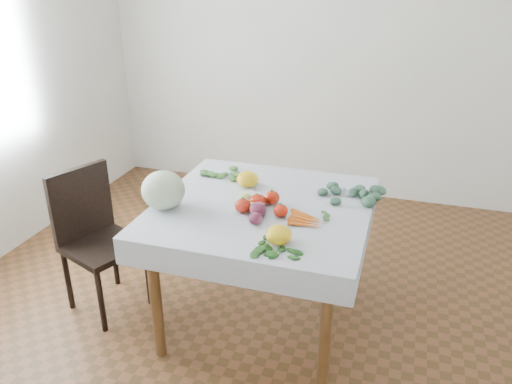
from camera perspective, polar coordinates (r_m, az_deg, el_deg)
ground at (r=3.06m, az=0.70°, el=-14.28°), size 4.00×4.00×0.00m
back_wall at (r=4.39m, az=8.70°, el=16.63°), size 4.00×0.04×2.70m
table at (r=2.71m, az=0.77°, el=-3.36°), size 1.00×1.00×0.75m
tablecloth at (r=2.66m, az=0.78°, el=-1.47°), size 1.12×1.12×0.01m
chair at (r=3.09m, az=-18.03°, el=-4.21°), size 0.51×0.51×0.86m
cabbage at (r=2.62m, az=-10.56°, el=0.22°), size 0.29×0.29×0.20m
tomato_a at (r=2.65m, az=1.81°, el=-0.65°), size 0.09×0.09×0.07m
tomato_b at (r=2.60m, az=0.18°, el=-1.09°), size 0.10×0.10×0.08m
tomato_c at (r=2.52m, az=2.84°, el=-2.14°), size 0.09×0.09×0.06m
tomato_d at (r=2.56m, az=-1.51°, el=-1.56°), size 0.10×0.10×0.07m
heirloom_back at (r=2.86m, az=-0.96°, el=1.48°), size 0.15×0.15×0.09m
heirloom_front at (r=2.27m, az=2.63°, el=-4.92°), size 0.15×0.15×0.09m
onion_a at (r=2.52m, az=0.22°, el=-1.98°), size 0.10×0.10×0.07m
onion_b at (r=2.45m, az=-0.06°, el=-3.04°), size 0.09×0.09×0.06m
tomatillo_cluster at (r=2.62m, az=-0.07°, el=-1.26°), size 0.17×0.11×0.05m
carrot_bunch at (r=2.48m, az=5.75°, el=-3.18°), size 0.18×0.17×0.03m
kale_bunch at (r=2.77m, az=10.71°, el=-0.27°), size 0.30×0.29×0.04m
basil_bunch at (r=2.24m, az=2.88°, el=-6.52°), size 0.22×0.19×0.01m
dill_bunch at (r=3.06m, az=-4.06°, el=2.27°), size 0.23×0.20×0.02m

